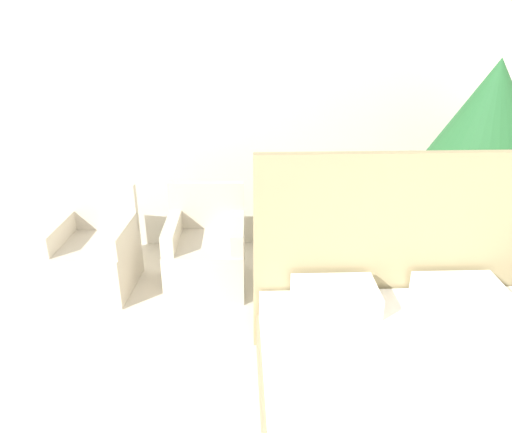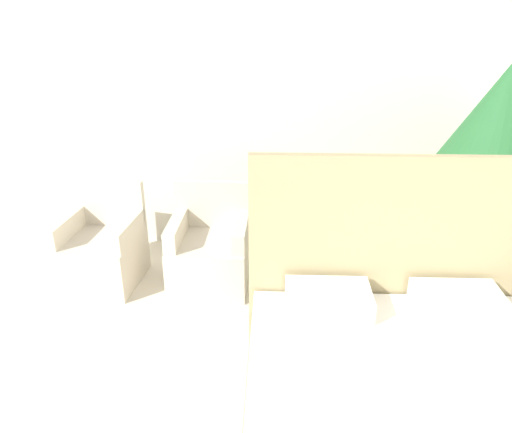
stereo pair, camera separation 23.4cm
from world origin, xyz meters
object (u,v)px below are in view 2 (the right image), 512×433
(bed, at_px, (417,422))
(potted_palm, at_px, (501,132))
(armchair_near_window_right, at_px, (210,254))
(armchair_near_window_left, at_px, (101,252))

(bed, height_order, potted_palm, potted_palm)
(bed, relative_size, armchair_near_window_right, 2.58)
(potted_palm, bearing_deg, bed, -117.64)
(bed, bearing_deg, potted_palm, 62.36)
(armchair_near_window_right, bearing_deg, potted_palm, 1.96)
(bed, relative_size, potted_palm, 1.15)
(bed, xyz_separation_m, armchair_near_window_left, (-2.16, 1.73, -0.01))
(armchair_near_window_left, bearing_deg, bed, -32.72)
(bed, distance_m, potted_palm, 2.23)
(armchair_near_window_left, distance_m, potted_palm, 3.25)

